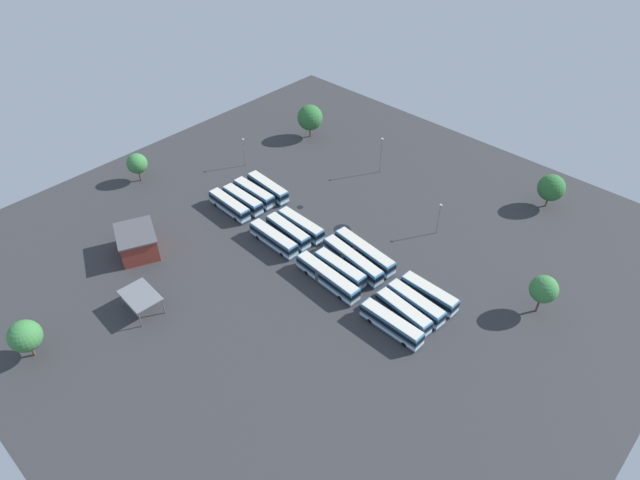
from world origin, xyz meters
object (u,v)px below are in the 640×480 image
at_px(bus_row3_slot1, 403,312).
at_px(tree_northeast, 137,164).
at_px(bus_row0_slot1, 243,200).
at_px(tree_east_edge, 551,188).
at_px(bus_row1_slot0, 274,239).
at_px(lamp_post_far_corner, 244,151).
at_px(depot_building, 137,242).
at_px(tree_northwest, 544,289).
at_px(bus_row1_slot2, 301,225).
at_px(bus_row2_slot0, 327,277).
at_px(lamp_post_mid_lot, 381,154).
at_px(lamp_post_by_building, 439,217).
at_px(bus_row3_slot3, 429,294).
at_px(bus_row3_slot2, 415,303).
at_px(bus_row2_slot1, 340,269).
at_px(bus_row0_slot0, 229,205).
at_px(maintenance_shelter, 140,296).
at_px(bus_row3_slot0, 391,324).
at_px(tree_south_edge, 25,336).
at_px(bus_row0_slot3, 268,188).
at_px(bus_row1_slot1, 288,231).
at_px(bus_row2_slot2, 352,260).
at_px(bus_row2_slot3, 364,252).
at_px(bus_row0_slot2, 254,193).
at_px(tree_west_edge, 310,118).

xyz_separation_m(bus_row3_slot1, tree_northeast, (-75.26, -7.53, 3.09)).
distance_m(bus_row0_slot1, tree_east_edge, 71.00).
distance_m(bus_row1_slot0, lamp_post_far_corner, 33.35).
bearing_deg(depot_building, tree_northwest, 31.18).
relative_size(bus_row1_slot2, bus_row2_slot0, 0.79).
xyz_separation_m(lamp_post_mid_lot, tree_northeast, (-41.03, -43.83, -0.39)).
xyz_separation_m(lamp_post_by_building, tree_northwest, (26.86, -6.61, 1.41)).
height_order(bus_row1_slot0, bus_row3_slot3, same).
bearing_deg(bus_row3_slot2, bus_row2_slot1, -170.97).
bearing_deg(bus_row0_slot0, maintenance_shelter, -68.82).
bearing_deg(tree_east_edge, tree_northwest, -66.99).
xyz_separation_m(bus_row0_slot0, bus_row3_slot2, (49.28, 3.99, -0.00)).
bearing_deg(bus_row1_slot2, tree_east_edge, 52.80).
xyz_separation_m(bus_row3_slot0, tree_south_edge, (-41.67, -46.76, 3.19)).
distance_m(bus_row0_slot3, bus_row1_slot0, 19.30).
relative_size(tree_east_edge, tree_northwest, 0.99).
xyz_separation_m(bus_row1_slot1, tree_south_edge, (-9.21, -52.46, 3.19)).
height_order(bus_row0_slot1, lamp_post_far_corner, lamp_post_far_corner).
relative_size(bus_row3_slot3, depot_building, 0.99).
bearing_deg(bus_row2_slot2, depot_building, -142.66).
bearing_deg(tree_south_edge, tree_northeast, 128.14).
bearing_deg(bus_row3_slot2, lamp_post_by_building, 114.47).
xyz_separation_m(bus_row2_slot2, bus_row3_slot3, (16.87, 2.74, -0.00)).
relative_size(bus_row1_slot1, bus_row2_slot1, 1.00).
relative_size(bus_row2_slot3, tree_northwest, 1.89).
bearing_deg(bus_row2_slot3, bus_row2_slot1, -91.33).
relative_size(bus_row1_slot1, maintenance_shelter, 1.51).
relative_size(bus_row1_slot1, bus_row3_slot1, 1.01).
bearing_deg(bus_row1_slot1, tree_south_edge, -99.95).
bearing_deg(bus_row3_slot3, bus_row1_slot0, -164.87).
distance_m(bus_row1_slot1, lamp_post_by_building, 32.71).
bearing_deg(bus_row1_slot2, bus_row1_slot0, -97.87).
distance_m(lamp_post_by_building, tree_northeast, 73.37).
bearing_deg(bus_row0_slot1, bus_row2_slot2, 2.81).
relative_size(bus_row0_slot3, bus_row2_slot0, 0.82).
bearing_deg(bus_row2_slot2, bus_row2_slot3, 88.33).
relative_size(bus_row3_slot0, maintenance_shelter, 1.59).
relative_size(bus_row3_slot2, lamp_post_by_building, 1.60).
relative_size(bus_row0_slot2, bus_row1_slot2, 0.98).
relative_size(bus_row1_slot2, depot_building, 1.03).
relative_size(bus_row0_slot0, bus_row2_slot0, 0.79).
height_order(lamp_post_far_corner, tree_west_edge, tree_west_edge).
relative_size(bus_row3_slot1, bus_row3_slot2, 0.97).
distance_m(bus_row3_slot1, tree_northwest, 25.79).
bearing_deg(tree_northwest, bus_row3_slot3, -144.36).
height_order(tree_south_edge, tree_northwest, tree_northwest).
bearing_deg(bus_row2_slot3, tree_south_edge, -113.52).
bearing_deg(bus_row1_slot2, bus_row0_slot0, -160.74).
bearing_deg(bus_row3_slot2, lamp_post_mid_lot, 136.37).
xyz_separation_m(bus_row3_slot2, lamp_post_mid_lot, (-34.55, 32.93, 3.48)).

